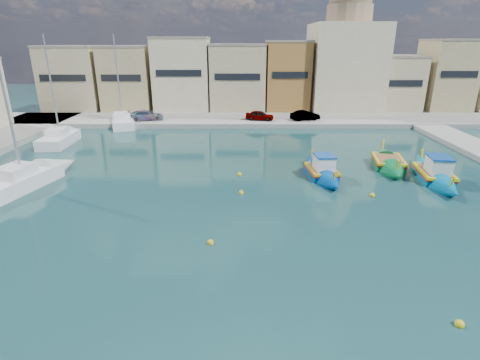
# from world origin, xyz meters

# --- Properties ---
(ground) EXTENTS (160.00, 160.00, 0.00)m
(ground) POSITION_xyz_m (0.00, 0.00, 0.00)
(ground) COLOR #123637
(ground) RESTS_ON ground
(north_quay) EXTENTS (80.00, 8.00, 0.60)m
(north_quay) POSITION_xyz_m (0.00, 32.00, 0.30)
(north_quay) COLOR gray
(north_quay) RESTS_ON ground
(north_townhouses) EXTENTS (83.20, 7.87, 10.19)m
(north_townhouses) POSITION_xyz_m (6.68, 39.36, 5.00)
(north_townhouses) COLOR tan
(north_townhouses) RESTS_ON ground
(church_block) EXTENTS (10.00, 10.00, 19.10)m
(church_block) POSITION_xyz_m (10.00, 40.00, 8.41)
(church_block) COLOR beige
(church_block) RESTS_ON ground
(parked_cars) EXTENTS (24.87, 2.78, 1.27)m
(parked_cars) POSITION_xyz_m (-7.78, 30.50, 1.23)
(parked_cars) COLOR #4C1919
(parked_cars) RESTS_ON north_quay
(luzzu_turquoise_cabin) EXTENTS (3.55, 9.95, 3.13)m
(luzzu_turquoise_cabin) POSITION_xyz_m (9.81, 9.95, 0.38)
(luzzu_turquoise_cabin) COLOR #006B9C
(luzzu_turquoise_cabin) RESTS_ON ground
(luzzu_blue_cabin) EXTENTS (2.66, 8.31, 2.89)m
(luzzu_blue_cabin) POSITION_xyz_m (1.19, 10.69, 0.35)
(luzzu_blue_cabin) COLOR #00459D
(luzzu_blue_cabin) RESTS_ON ground
(luzzu_green) EXTENTS (3.74, 9.02, 2.76)m
(luzzu_green) POSITION_xyz_m (7.41, 13.11, 0.30)
(luzzu_green) COLOR #0A7239
(luzzu_green) RESTS_ON ground
(yacht_north) EXTENTS (5.22, 9.23, 11.88)m
(yacht_north) POSITION_xyz_m (-20.85, 31.20, 0.47)
(yacht_north) COLOR white
(yacht_north) RESTS_ON ground
(yacht_midnorth) EXTENTS (2.75, 8.33, 11.70)m
(yacht_midnorth) POSITION_xyz_m (-24.35, 22.26, 0.46)
(yacht_midnorth) COLOR white
(yacht_midnorth) RESTS_ON ground
(yacht_mid) EXTENTS (4.88, 9.83, 11.98)m
(yacht_mid) POSITION_xyz_m (-20.95, 9.78, 0.47)
(yacht_mid) COLOR white
(yacht_mid) RESTS_ON ground
(mooring_buoys) EXTENTS (20.02, 21.91, 0.36)m
(mooring_buoys) POSITION_xyz_m (0.77, 5.28, 0.08)
(mooring_buoys) COLOR yellow
(mooring_buoys) RESTS_ON ground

